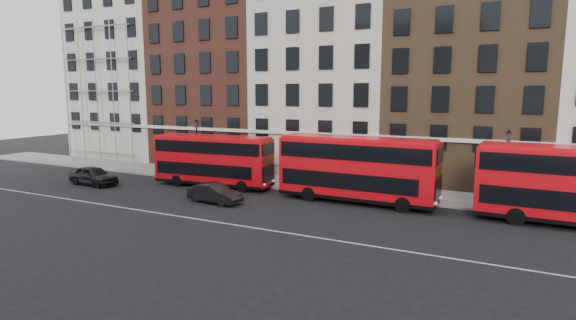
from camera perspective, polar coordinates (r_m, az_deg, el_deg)
The scene contains 12 objects.
ground at distance 29.94m, azimuth -7.54°, elevation -6.74°, with size 120.00×120.00×0.00m, color black.
pavement at distance 38.83m, azimuth 1.13°, elevation -2.99°, with size 80.00×5.00×0.15m, color gray.
kerb at distance 36.63m, azimuth -0.54°, elevation -3.69°, with size 80.00×0.30×0.16m, color gray.
road_centre_line at distance 28.37m, azimuth -9.81°, elevation -7.65°, with size 70.00×0.12×0.01m, color white.
building_terrace at distance 44.98m, azimuth 4.91°, elevation 11.59°, with size 64.00×11.95×22.00m.
bus_b at distance 38.06m, azimuth -9.54°, elevation 0.07°, with size 10.38×3.16×4.30m.
bus_c at distance 32.39m, azimuth 8.67°, elevation -0.99°, with size 11.34×2.97×4.74m.
car_rear at distance 41.94m, azimuth -23.48°, elevation -1.82°, with size 1.91×4.75×1.62m, color black.
car_front at distance 32.79m, azimuth -9.31°, elevation -4.19°, with size 1.45×4.17×1.37m, color black.
lamp_post_left at distance 41.93m, azimuth -11.47°, elevation 1.86°, with size 0.44×0.44×5.33m.
lamp_post_right at distance 32.95m, azimuth 26.01°, elevation -0.66°, with size 0.44×0.44×5.33m.
iron_railings at distance 40.68m, azimuth 2.45°, elevation -1.63°, with size 6.60×0.06×1.00m, color black, non-canonical shape.
Camera 1 is at (16.21, -23.90, 7.91)m, focal length 28.00 mm.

